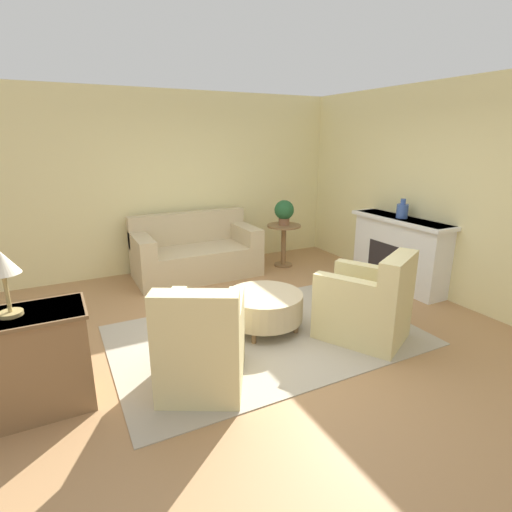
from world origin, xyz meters
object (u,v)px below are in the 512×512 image
armchair_right (368,306)px  dresser (20,363)px  table_lamp (2,267)px  couch (196,254)px  potted_plant_on_side_table (284,211)px  armchair_left (202,346)px  vase_mantel_near (402,210)px  side_table (284,238)px  ottoman_table (264,306)px

armchair_right → dresser: armchair_right is taller
dresser → table_lamp: 0.78m
couch → potted_plant_on_side_table: bearing=-8.4°
armchair_left → vase_mantel_near: 3.60m
armchair_left → potted_plant_on_side_table: 3.58m
vase_mantel_near → armchair_right: bearing=-145.0°
side_table → potted_plant_on_side_table: (0.00, 0.00, 0.45)m
ottoman_table → dresser: dresser is taller
armchair_right → side_table: armchair_right is taller
armchair_left → ottoman_table: (0.98, 0.70, -0.10)m
dresser → potted_plant_on_side_table: (3.74, 2.32, 0.50)m
side_table → dresser: size_ratio=0.69×
couch → vase_mantel_near: (2.46, -1.78, 0.77)m
side_table → potted_plant_on_side_table: potted_plant_on_side_table is taller
couch → potted_plant_on_side_table: size_ratio=4.60×
vase_mantel_near → dresser: bearing=-170.9°
ottoman_table → armchair_right: bearing=-38.9°
couch → potted_plant_on_side_table: potted_plant_on_side_table is taller
vase_mantel_near → potted_plant_on_side_table: vase_mantel_near is taller
couch → ottoman_table: 2.13m
side_table → potted_plant_on_side_table: size_ratio=1.72×
armchair_right → potted_plant_on_side_table: size_ratio=2.65×
armchair_left → table_lamp: (-1.37, 0.30, 0.83)m
armchair_left → potted_plant_on_side_table: size_ratio=2.65×
armchair_right → ottoman_table: (-0.87, 0.70, -0.10)m
ottoman_table → dresser: size_ratio=0.85×
potted_plant_on_side_table → dresser: bearing=-148.2°
table_lamp → couch: bearing=48.2°
couch → side_table: size_ratio=2.67×
armchair_left → potted_plant_on_side_table: (2.38, 2.62, 0.56)m
dresser → ottoman_table: bearing=9.8°
ottoman_table → armchair_left: bearing=-144.4°
dresser → vase_mantel_near: 4.84m
dresser → potted_plant_on_side_table: bearing=31.8°
vase_mantel_near → couch: bearing=144.1°
armchair_left → dresser: 1.40m
potted_plant_on_side_table → table_lamp: bearing=-148.2°
armchair_left → ottoman_table: bearing=35.6°
vase_mantel_near → potted_plant_on_side_table: 1.85m
table_lamp → armchair_right: bearing=-5.3°
dresser → couch: bearing=48.2°
armchair_right → vase_mantel_near: bearing=35.0°
armchair_left → armchair_right: (1.85, 0.00, 0.00)m
couch → side_table: bearing=-8.4°
armchair_right → dresser: size_ratio=1.06×
armchair_left → side_table: armchair_left is taller
potted_plant_on_side_table → armchair_left: bearing=-132.2°
table_lamp → vase_mantel_near: bearing=9.1°
armchair_left → dresser: bearing=167.8°
ottoman_table → vase_mantel_near: (2.38, 0.35, 0.84)m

